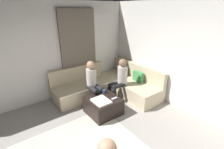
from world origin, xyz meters
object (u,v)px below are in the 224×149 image
at_px(person_on_couch_side, 93,81).
at_px(person_on_couch_back, 120,78).
at_px(ottoman, 103,106).
at_px(game_remote, 115,98).
at_px(coffee_mug, 104,91).
at_px(sectional_couch, 110,85).

bearing_deg(person_on_couch_side, person_on_couch_back, 159.38).
distance_m(ottoman, game_remote, 0.36).
relative_size(coffee_mug, game_remote, 0.63).
xyz_separation_m(ottoman, person_on_couch_back, (-0.32, 0.79, 0.45)).
bearing_deg(ottoman, person_on_couch_side, 171.72).
relative_size(sectional_couch, game_remote, 17.00).
distance_m(ottoman, coffee_mug, 0.38).
xyz_separation_m(coffee_mug, person_on_couch_side, (-0.37, -0.09, 0.19)).
bearing_deg(coffee_mug, sectional_couch, 132.65).
bearing_deg(coffee_mug, person_on_couch_back, 99.32).
distance_m(coffee_mug, person_on_couch_back, 0.65).
xyz_separation_m(sectional_couch, game_remote, (0.92, -0.52, 0.15)).
xyz_separation_m(ottoman, coffee_mug, (-0.22, 0.18, 0.26)).
bearing_deg(person_on_couch_back, sectional_couch, 7.57).
bearing_deg(coffee_mug, game_remote, 5.71).
relative_size(game_remote, person_on_couch_back, 0.12).
height_order(ottoman, coffee_mug, coffee_mug).
height_order(coffee_mug, person_on_couch_side, person_on_couch_side).
height_order(sectional_couch, ottoman, sectional_couch).
distance_m(ottoman, person_on_couch_back, 0.97).
bearing_deg(person_on_couch_back, ottoman, 111.99).
relative_size(game_remote, person_on_couch_side, 0.12).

